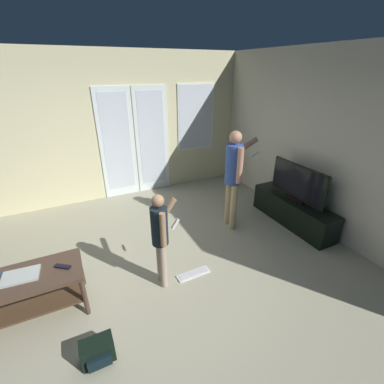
{
  "coord_description": "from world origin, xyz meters",
  "views": [
    {
      "loc": [
        -0.52,
        -2.49,
        2.44
      ],
      "look_at": [
        0.78,
        0.19,
        1.02
      ],
      "focal_mm": 24.57,
      "sensor_mm": 36.0,
      "label": 1
    }
  ],
  "objects_px": {
    "flat_screen_tv": "(298,183)",
    "tv_remote_black": "(63,267)",
    "tv_stand": "(293,211)",
    "person_child": "(161,233)",
    "laptop_closed": "(21,276)",
    "coffee_table": "(29,287)",
    "person_adult": "(234,172)",
    "loose_keyboard": "(193,274)",
    "backpack": "(98,351)"
  },
  "relations": [
    {
      "from": "tv_stand",
      "to": "loose_keyboard",
      "type": "bearing_deg",
      "value": -169.13
    },
    {
      "from": "laptop_closed",
      "to": "coffee_table",
      "type": "bearing_deg",
      "value": -20.59
    },
    {
      "from": "tv_stand",
      "to": "flat_screen_tv",
      "type": "xyz_separation_m",
      "value": [
        -0.0,
        0.0,
        0.53
      ]
    },
    {
      "from": "tv_remote_black",
      "to": "tv_stand",
      "type": "bearing_deg",
      "value": 39.18
    },
    {
      "from": "person_child",
      "to": "laptop_closed",
      "type": "relative_size",
      "value": 3.55
    },
    {
      "from": "loose_keyboard",
      "to": "laptop_closed",
      "type": "xyz_separation_m",
      "value": [
        -1.84,
        0.23,
        0.52
      ]
    },
    {
      "from": "flat_screen_tv",
      "to": "person_child",
      "type": "bearing_deg",
      "value": -171.9
    },
    {
      "from": "person_child",
      "to": "laptop_closed",
      "type": "bearing_deg",
      "value": 172.97
    },
    {
      "from": "person_adult",
      "to": "person_child",
      "type": "height_order",
      "value": "person_adult"
    },
    {
      "from": "flat_screen_tv",
      "to": "person_adult",
      "type": "distance_m",
      "value": 1.08
    },
    {
      "from": "coffee_table",
      "to": "person_child",
      "type": "relative_size",
      "value": 0.88
    },
    {
      "from": "coffee_table",
      "to": "loose_keyboard",
      "type": "distance_m",
      "value": 1.85
    },
    {
      "from": "laptop_closed",
      "to": "tv_remote_black",
      "type": "bearing_deg",
      "value": -0.18
    },
    {
      "from": "backpack",
      "to": "laptop_closed",
      "type": "height_order",
      "value": "laptop_closed"
    },
    {
      "from": "laptop_closed",
      "to": "tv_remote_black",
      "type": "height_order",
      "value": "laptop_closed"
    },
    {
      "from": "coffee_table",
      "to": "loose_keyboard",
      "type": "relative_size",
      "value": 2.41
    },
    {
      "from": "laptop_closed",
      "to": "tv_remote_black",
      "type": "distance_m",
      "value": 0.39
    },
    {
      "from": "coffee_table",
      "to": "person_adult",
      "type": "relative_size",
      "value": 0.66
    },
    {
      "from": "loose_keyboard",
      "to": "backpack",
      "type": "bearing_deg",
      "value": -154.16
    },
    {
      "from": "person_adult",
      "to": "tv_remote_black",
      "type": "height_order",
      "value": "person_adult"
    },
    {
      "from": "laptop_closed",
      "to": "flat_screen_tv",
      "type": "bearing_deg",
      "value": 7.09
    },
    {
      "from": "person_child",
      "to": "loose_keyboard",
      "type": "xyz_separation_m",
      "value": [
        0.4,
        -0.05,
        -0.72
      ]
    },
    {
      "from": "coffee_table",
      "to": "backpack",
      "type": "bearing_deg",
      "value": -57.09
    },
    {
      "from": "person_adult",
      "to": "backpack",
      "type": "bearing_deg",
      "value": -149.17
    },
    {
      "from": "person_adult",
      "to": "coffee_table",
      "type": "bearing_deg",
      "value": -168.6
    },
    {
      "from": "coffee_table",
      "to": "person_adult",
      "type": "xyz_separation_m",
      "value": [
        2.89,
        0.58,
        0.59
      ]
    },
    {
      "from": "flat_screen_tv",
      "to": "tv_remote_black",
      "type": "distance_m",
      "value": 3.54
    },
    {
      "from": "coffee_table",
      "to": "backpack",
      "type": "distance_m",
      "value": 1.01
    },
    {
      "from": "loose_keyboard",
      "to": "tv_stand",
      "type": "bearing_deg",
      "value": 10.87
    },
    {
      "from": "flat_screen_tv",
      "to": "backpack",
      "type": "bearing_deg",
      "value": -163.1
    },
    {
      "from": "coffee_table",
      "to": "backpack",
      "type": "xyz_separation_m",
      "value": [
        0.53,
        -0.82,
        -0.26
      ]
    },
    {
      "from": "person_child",
      "to": "backpack",
      "type": "relative_size",
      "value": 4.2
    },
    {
      "from": "tv_stand",
      "to": "person_adult",
      "type": "relative_size",
      "value": 0.97
    },
    {
      "from": "tv_stand",
      "to": "person_child",
      "type": "relative_size",
      "value": 1.28
    },
    {
      "from": "tv_remote_black",
      "to": "flat_screen_tv",
      "type": "bearing_deg",
      "value": 39.24
    },
    {
      "from": "person_adult",
      "to": "loose_keyboard",
      "type": "bearing_deg",
      "value": -143.97
    },
    {
      "from": "tv_stand",
      "to": "backpack",
      "type": "relative_size",
      "value": 5.37
    },
    {
      "from": "person_adult",
      "to": "person_child",
      "type": "distance_m",
      "value": 1.68
    },
    {
      "from": "flat_screen_tv",
      "to": "loose_keyboard",
      "type": "bearing_deg",
      "value": -169.02
    },
    {
      "from": "backpack",
      "to": "person_child",
      "type": "bearing_deg",
      "value": 37.36
    },
    {
      "from": "person_adult",
      "to": "loose_keyboard",
      "type": "height_order",
      "value": "person_adult"
    },
    {
      "from": "flat_screen_tv",
      "to": "person_adult",
      "type": "bearing_deg",
      "value": 158.49
    },
    {
      "from": "flat_screen_tv",
      "to": "tv_remote_black",
      "type": "height_order",
      "value": "flat_screen_tv"
    },
    {
      "from": "tv_stand",
      "to": "backpack",
      "type": "distance_m",
      "value": 3.49
    },
    {
      "from": "tv_stand",
      "to": "backpack",
      "type": "xyz_separation_m",
      "value": [
        -3.34,
        -1.01,
        -0.11
      ]
    },
    {
      "from": "coffee_table",
      "to": "person_adult",
      "type": "distance_m",
      "value": 3.0
    },
    {
      "from": "coffee_table",
      "to": "person_child",
      "type": "height_order",
      "value": "person_child"
    },
    {
      "from": "person_adult",
      "to": "loose_keyboard",
      "type": "xyz_separation_m",
      "value": [
        -1.09,
        -0.79,
        -0.96
      ]
    },
    {
      "from": "coffee_table",
      "to": "loose_keyboard",
      "type": "xyz_separation_m",
      "value": [
        1.8,
        -0.21,
        -0.37
      ]
    },
    {
      "from": "coffee_table",
      "to": "laptop_closed",
      "type": "distance_m",
      "value": 0.16
    }
  ]
}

